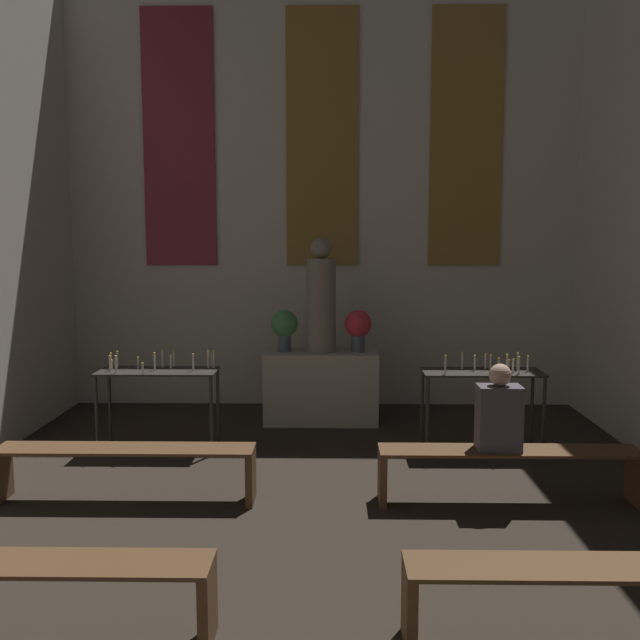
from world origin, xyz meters
The scene contains 12 objects.
wall_back centered at (0.00, 11.76, 2.95)m, with size 6.84×0.16×5.83m.
altar centered at (0.00, 10.80, 0.43)m, with size 1.36×0.62×0.86m.
statue centered at (0.00, 10.80, 1.49)m, with size 0.35×0.35×1.36m.
flower_vase_left centered at (-0.44, 10.80, 1.17)m, with size 0.33×0.33×0.50m.
flower_vase_right centered at (0.44, 10.80, 1.17)m, with size 0.33×0.33×0.50m.
candle_rack_left centered at (-1.69, 9.64, 0.74)m, with size 1.24×0.49×1.05m.
candle_rack_right centered at (1.70, 9.64, 0.74)m, with size 1.24×0.49×1.05m.
pew_third_left centered at (-1.62, 6.05, 0.35)m, with size 2.19×0.36×0.47m.
pew_third_right centered at (1.62, 6.05, 0.35)m, with size 2.19×0.36×0.47m.
pew_back_left centered at (-1.62, 8.16, 0.35)m, with size 2.19×0.36×0.47m.
pew_back_right centered at (1.62, 8.16, 0.35)m, with size 2.19×0.36×0.47m.
person_seated centered at (1.53, 8.16, 0.78)m, with size 0.36×0.24×0.73m.
Camera 1 is at (0.13, 2.33, 2.26)m, focal length 40.00 mm.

